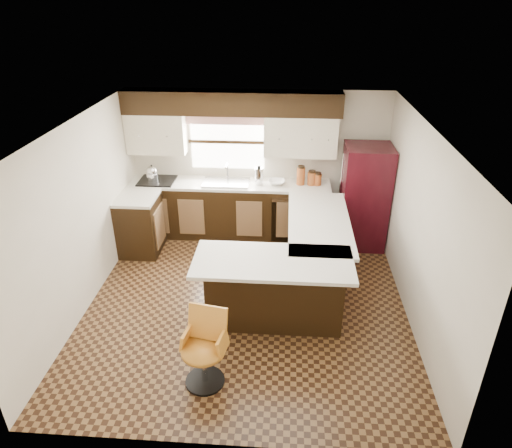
# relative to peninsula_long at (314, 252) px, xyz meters

# --- Properties ---
(floor) EXTENTS (4.40, 4.40, 0.00)m
(floor) POSITION_rel_peninsula_long_xyz_m (-0.90, -0.62, -0.45)
(floor) COLOR #49301A
(floor) RESTS_ON ground
(ceiling) EXTENTS (4.40, 4.40, 0.00)m
(ceiling) POSITION_rel_peninsula_long_xyz_m (-0.90, -0.62, 1.95)
(ceiling) COLOR silver
(ceiling) RESTS_ON wall_back
(wall_back) EXTENTS (4.40, 0.00, 4.40)m
(wall_back) POSITION_rel_peninsula_long_xyz_m (-0.90, 1.58, 0.75)
(wall_back) COLOR beige
(wall_back) RESTS_ON floor
(wall_front) EXTENTS (4.40, 0.00, 4.40)m
(wall_front) POSITION_rel_peninsula_long_xyz_m (-0.90, -2.83, 0.75)
(wall_front) COLOR beige
(wall_front) RESTS_ON floor
(wall_left) EXTENTS (0.00, 4.40, 4.40)m
(wall_left) POSITION_rel_peninsula_long_xyz_m (-3.00, -0.62, 0.75)
(wall_left) COLOR beige
(wall_left) RESTS_ON floor
(wall_right) EXTENTS (0.00, 4.40, 4.40)m
(wall_right) POSITION_rel_peninsula_long_xyz_m (1.20, -0.62, 0.75)
(wall_right) COLOR beige
(wall_right) RESTS_ON floor
(base_cab_back) EXTENTS (3.30, 0.60, 0.90)m
(base_cab_back) POSITION_rel_peninsula_long_xyz_m (-1.35, 1.28, 0.00)
(base_cab_back) COLOR black
(base_cab_back) RESTS_ON floor
(base_cab_left) EXTENTS (0.60, 0.70, 0.90)m
(base_cab_left) POSITION_rel_peninsula_long_xyz_m (-2.70, 0.62, 0.00)
(base_cab_left) COLOR black
(base_cab_left) RESTS_ON floor
(counter_back) EXTENTS (3.30, 0.60, 0.04)m
(counter_back) POSITION_rel_peninsula_long_xyz_m (-1.35, 1.28, 0.47)
(counter_back) COLOR silver
(counter_back) RESTS_ON base_cab_back
(counter_left) EXTENTS (0.60, 0.70, 0.04)m
(counter_left) POSITION_rel_peninsula_long_xyz_m (-2.70, 0.62, 0.47)
(counter_left) COLOR silver
(counter_left) RESTS_ON base_cab_left
(soffit) EXTENTS (3.40, 0.35, 0.36)m
(soffit) POSITION_rel_peninsula_long_xyz_m (-1.30, 1.40, 1.77)
(soffit) COLOR black
(soffit) RESTS_ON wall_back
(upper_cab_left) EXTENTS (0.94, 0.35, 0.64)m
(upper_cab_left) POSITION_rel_peninsula_long_xyz_m (-2.52, 1.40, 1.27)
(upper_cab_left) COLOR beige
(upper_cab_left) RESTS_ON wall_back
(upper_cab_right) EXTENTS (1.14, 0.35, 0.64)m
(upper_cab_right) POSITION_rel_peninsula_long_xyz_m (-0.22, 1.40, 1.27)
(upper_cab_right) COLOR beige
(upper_cab_right) RESTS_ON wall_back
(window_pane) EXTENTS (1.20, 0.02, 0.90)m
(window_pane) POSITION_rel_peninsula_long_xyz_m (-1.40, 1.56, 1.10)
(window_pane) COLOR white
(window_pane) RESTS_ON wall_back
(valance) EXTENTS (1.30, 0.06, 0.18)m
(valance) POSITION_rel_peninsula_long_xyz_m (-1.40, 1.52, 1.49)
(valance) COLOR #D19B93
(valance) RESTS_ON wall_back
(sink) EXTENTS (0.75, 0.45, 0.03)m
(sink) POSITION_rel_peninsula_long_xyz_m (-1.40, 1.25, 0.51)
(sink) COLOR #B2B2B7
(sink) RESTS_ON counter_back
(dishwasher) EXTENTS (0.58, 0.03, 0.78)m
(dishwasher) POSITION_rel_peninsula_long_xyz_m (-0.35, 0.99, -0.02)
(dishwasher) COLOR black
(dishwasher) RESTS_ON floor
(cooktop) EXTENTS (0.58, 0.50, 0.02)m
(cooktop) POSITION_rel_peninsula_long_xyz_m (-2.55, 1.25, 0.51)
(cooktop) COLOR black
(cooktop) RESTS_ON counter_back
(peninsula_long) EXTENTS (0.60, 1.95, 0.90)m
(peninsula_long) POSITION_rel_peninsula_long_xyz_m (0.00, 0.00, 0.00)
(peninsula_long) COLOR black
(peninsula_long) RESTS_ON floor
(peninsula_return) EXTENTS (1.65, 0.60, 0.90)m
(peninsula_return) POSITION_rel_peninsula_long_xyz_m (-0.53, -0.97, 0.00)
(peninsula_return) COLOR black
(peninsula_return) RESTS_ON floor
(counter_pen_long) EXTENTS (0.84, 1.95, 0.04)m
(counter_pen_long) POSITION_rel_peninsula_long_xyz_m (0.05, 0.00, 0.47)
(counter_pen_long) COLOR silver
(counter_pen_long) RESTS_ON peninsula_long
(counter_pen_return) EXTENTS (1.89, 0.84, 0.04)m
(counter_pen_return) POSITION_rel_peninsula_long_xyz_m (-0.55, -1.06, 0.47)
(counter_pen_return) COLOR silver
(counter_pen_return) RESTS_ON peninsula_return
(refrigerator) EXTENTS (0.72, 0.69, 1.67)m
(refrigerator) POSITION_rel_peninsula_long_xyz_m (0.82, 1.10, 0.38)
(refrigerator) COLOR #360911
(refrigerator) RESTS_ON floor
(bar_chair) EXTENTS (0.54, 0.54, 0.87)m
(bar_chair) POSITION_rel_peninsula_long_xyz_m (-1.23, -2.07, -0.02)
(bar_chair) COLOR orange
(bar_chair) RESTS_ON floor
(kettle) EXTENTS (0.19, 0.19, 0.26)m
(kettle) POSITION_rel_peninsula_long_xyz_m (-2.62, 1.26, 0.65)
(kettle) COLOR silver
(kettle) RESTS_ON cooktop
(percolator) EXTENTS (0.14, 0.14, 0.27)m
(percolator) POSITION_rel_peninsula_long_xyz_m (-0.86, 1.28, 0.63)
(percolator) COLOR silver
(percolator) RESTS_ON counter_back
(mixing_bowl) EXTENTS (0.27, 0.27, 0.07)m
(mixing_bowl) POSITION_rel_peninsula_long_xyz_m (-0.58, 1.28, 0.53)
(mixing_bowl) COLOR white
(mixing_bowl) RESTS_ON counter_back
(canister_large) EXTENTS (0.13, 0.13, 0.29)m
(canister_large) POSITION_rel_peninsula_long_xyz_m (-0.19, 1.30, 0.64)
(canister_large) COLOR #A04C1E
(canister_large) RESTS_ON counter_back
(canister_med) EXTENTS (0.14, 0.14, 0.21)m
(canister_med) POSITION_rel_peninsula_long_xyz_m (-0.01, 1.30, 0.60)
(canister_med) COLOR #A04C1E
(canister_med) RESTS_ON counter_back
(canister_small) EXTENTS (0.13, 0.13, 0.18)m
(canister_small) POSITION_rel_peninsula_long_xyz_m (0.08, 1.30, 0.59)
(canister_small) COLOR #A04C1E
(canister_small) RESTS_ON counter_back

